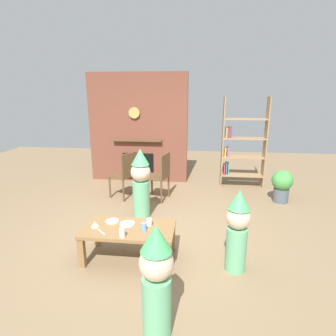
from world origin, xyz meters
name	(u,v)px	position (x,y,z in m)	size (l,w,h in m)	color
ground_plane	(154,237)	(0.00, 0.00, 0.00)	(12.00, 12.00, 0.00)	#846B4C
brick_fireplace_feature	(138,129)	(-0.77, 2.60, 1.19)	(2.20, 0.28, 2.40)	brown
bookshelf	(240,146)	(1.45, 2.40, 0.88)	(0.90, 0.28, 1.90)	#9E7A51
coffee_table	(129,233)	(-0.22, -0.55, 0.34)	(1.10, 0.58, 0.41)	olive
paper_cup_near_left	(122,233)	(-0.24, -0.78, 0.46)	(0.06, 0.06, 0.11)	silver
paper_cup_near_right	(144,227)	(-0.02, -0.59, 0.46)	(0.06, 0.06, 0.10)	#669EE0
paper_cup_center	(149,222)	(0.01, -0.46, 0.45)	(0.07, 0.07, 0.09)	silver
paper_plate_front	(112,221)	(-0.47, -0.41, 0.42)	(0.16, 0.16, 0.01)	white
paper_plate_rear	(127,224)	(-0.26, -0.46, 0.42)	(0.19, 0.19, 0.01)	white
birthday_cake_slice	(95,224)	(-0.64, -0.57, 0.45)	(0.10, 0.10, 0.07)	#EAC68C
table_fork	(101,232)	(-0.52, -0.69, 0.41)	(0.15, 0.02, 0.01)	silver
child_with_cone_hat	(157,279)	(0.29, -1.63, 0.54)	(0.28, 0.28, 1.03)	#66B27F
child_in_pink	(237,229)	(1.05, -0.64, 0.52)	(0.27, 0.27, 0.98)	#66B27F
child_by_the_chairs	(141,182)	(-0.31, 0.63, 0.60)	(0.32, 0.32, 1.14)	#66B27F
dining_chair_left	(126,173)	(-0.77, 1.43, 0.51)	(0.54, 0.54, 0.90)	brown
dining_chair_middle	(161,174)	(-0.10, 1.43, 0.51)	(0.49, 0.49, 0.90)	brown
potted_plant_tall	(282,184)	(2.14, 1.56, 0.34)	(0.38, 0.38, 0.61)	#4C5660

